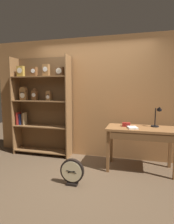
# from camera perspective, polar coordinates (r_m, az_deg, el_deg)

# --- Properties ---
(ground_plane) EXTENTS (10.00, 10.00, 0.00)m
(ground_plane) POSITION_cam_1_polar(r_m,az_deg,el_deg) (3.07, -3.90, -22.01)
(ground_plane) COLOR brown
(back_wood_panel) EXTENTS (4.80, 0.05, 2.60)m
(back_wood_panel) POSITION_cam_1_polar(r_m,az_deg,el_deg) (4.00, 2.24, 4.32)
(back_wood_panel) COLOR #9E6B3D
(back_wood_panel) RESTS_ON ground
(bookshelf) EXTENTS (1.34, 0.35, 2.21)m
(bookshelf) POSITION_cam_1_polar(r_m,az_deg,el_deg) (4.27, -14.38, 2.13)
(bookshelf) COLOR brown
(bookshelf) RESTS_ON ground
(workbench) EXTENTS (1.22, 0.59, 0.80)m
(workbench) POSITION_cam_1_polar(r_m,az_deg,el_deg) (3.46, 16.46, -6.48)
(workbench) COLOR brown
(workbench) RESTS_ON ground
(desk_lamp) EXTENTS (0.18, 0.18, 0.41)m
(desk_lamp) POSITION_cam_1_polar(r_m,az_deg,el_deg) (3.56, 21.20, -1.12)
(desk_lamp) COLOR black
(desk_lamp) RESTS_ON workbench
(toolbox_small) EXTENTS (0.15, 0.11, 0.07)m
(toolbox_small) POSITION_cam_1_polar(r_m,az_deg,el_deg) (3.50, 12.25, -3.86)
(toolbox_small) COLOR maroon
(toolbox_small) RESTS_ON workbench
(open_repair_manual) EXTENTS (0.21, 0.25, 0.02)m
(open_repair_manual) POSITION_cam_1_polar(r_m,az_deg,el_deg) (3.35, 14.09, -4.78)
(open_repair_manual) COLOR silver
(open_repair_manual) RESTS_ON workbench
(round_clock_large) EXTENTS (0.38, 0.11, 0.42)m
(round_clock_large) POSITION_cam_1_polar(r_m,az_deg,el_deg) (2.99, -4.70, -18.21)
(round_clock_large) COLOR black
(round_clock_large) RESTS_ON ground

